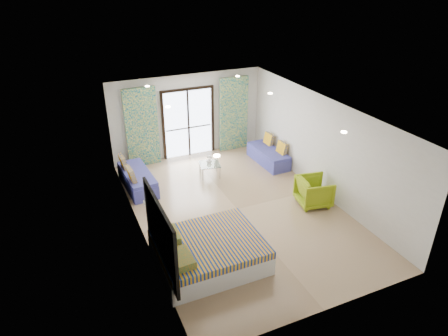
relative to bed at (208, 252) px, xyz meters
name	(u,v)px	position (x,y,z in m)	size (l,w,h in m)	color
floor	(237,209)	(1.48, 1.68, -0.31)	(5.00, 7.50, 0.01)	#917556
ceiling	(239,110)	(1.48, 1.68, 2.39)	(5.00, 7.50, 0.01)	silver
wall_back	(188,116)	(1.48, 5.43, 1.04)	(5.00, 0.01, 2.70)	silver
wall_front	(334,252)	(1.48, -2.07, 1.04)	(5.00, 0.01, 2.70)	silver
wall_left	(137,183)	(-1.02, 1.68, 1.04)	(0.01, 7.50, 2.70)	silver
wall_right	(322,146)	(3.98, 1.68, 1.04)	(0.01, 7.50, 2.70)	silver
balcony_door	(188,119)	(1.48, 5.40, 0.94)	(1.76, 0.08, 2.28)	black
balcony_rail	(189,128)	(1.48, 5.41, 0.64)	(1.52, 0.03, 0.04)	#595451
curtain_left	(142,128)	(-0.07, 5.25, 0.94)	(1.00, 0.10, 2.50)	beige
curtain_right	(234,114)	(3.03, 5.25, 0.94)	(1.00, 0.10, 2.50)	beige
downlight_a	(217,156)	(0.08, -0.32, 2.36)	(0.12, 0.12, 0.02)	#FFE0B2
downlight_b	(344,132)	(2.88, -0.32, 2.36)	(0.12, 0.12, 0.02)	#FFE0B2
downlight_c	(168,107)	(0.08, 2.68, 2.36)	(0.12, 0.12, 0.02)	#FFE0B2
downlight_d	(270,93)	(2.88, 2.68, 2.36)	(0.12, 0.12, 0.02)	#FFE0B2
downlight_e	(147,86)	(0.08, 4.68, 2.36)	(0.12, 0.12, 0.02)	#FFE0B2
downlight_f	(238,76)	(2.88, 4.68, 2.36)	(0.12, 0.12, 0.02)	#FFE0B2
headboard	(160,235)	(-0.98, 0.00, 0.74)	(0.06, 2.10, 1.50)	black
switch_plate	(144,203)	(-0.99, 1.25, 0.74)	(0.02, 0.10, 0.10)	silver
bed	(208,252)	(0.00, 0.00, 0.00)	(2.18, 1.78, 0.75)	silver
daybed_left	(137,179)	(-0.64, 3.85, -0.04)	(0.80, 1.84, 0.89)	#3E4095
daybed_right	(269,155)	(3.59, 3.77, -0.06)	(0.71, 1.70, 0.83)	#3E4095
coffee_table	(210,165)	(1.53, 3.71, 0.03)	(0.70, 0.70, 0.68)	silver
vase	(209,161)	(1.53, 3.77, 0.16)	(0.16, 0.17, 0.16)	white
armchair	(314,190)	(3.44, 1.11, 0.10)	(0.81, 0.76, 0.84)	#8FAA15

